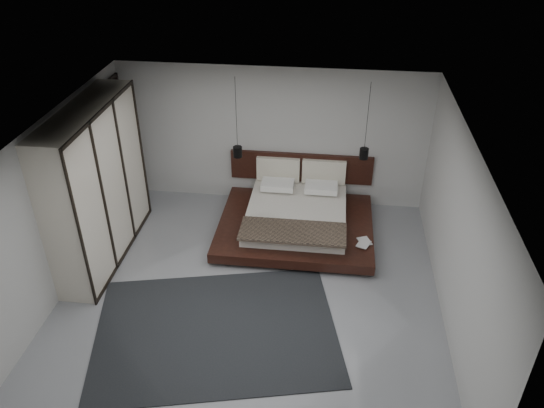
# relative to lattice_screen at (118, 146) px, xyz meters

# --- Properties ---
(floor) EXTENTS (6.00, 6.00, 0.00)m
(floor) POSITION_rel_lattice_screen_xyz_m (2.95, -2.45, -1.30)
(floor) COLOR gray
(floor) RESTS_ON ground
(ceiling) EXTENTS (6.00, 6.00, 0.00)m
(ceiling) POSITION_rel_lattice_screen_xyz_m (2.95, -2.45, 1.50)
(ceiling) COLOR white
(ceiling) RESTS_ON wall_back
(wall_back) EXTENTS (6.00, 0.00, 6.00)m
(wall_back) POSITION_rel_lattice_screen_xyz_m (2.95, 0.55, 0.10)
(wall_back) COLOR #B4B4B2
(wall_back) RESTS_ON floor
(wall_front) EXTENTS (6.00, 0.00, 6.00)m
(wall_front) POSITION_rel_lattice_screen_xyz_m (2.95, -5.45, 0.10)
(wall_front) COLOR #B4B4B2
(wall_front) RESTS_ON floor
(wall_left) EXTENTS (0.00, 6.00, 6.00)m
(wall_left) POSITION_rel_lattice_screen_xyz_m (-0.05, -2.45, 0.10)
(wall_left) COLOR #B4B4B2
(wall_left) RESTS_ON floor
(wall_right) EXTENTS (0.00, 6.00, 6.00)m
(wall_right) POSITION_rel_lattice_screen_xyz_m (5.95, -2.45, 0.10)
(wall_right) COLOR #B4B4B2
(wall_right) RESTS_ON floor
(lattice_screen) EXTENTS (0.05, 0.90, 2.60)m
(lattice_screen) POSITION_rel_lattice_screen_xyz_m (0.00, 0.00, 0.00)
(lattice_screen) COLOR black
(lattice_screen) RESTS_ON floor
(bed) EXTENTS (2.83, 2.41, 1.09)m
(bed) POSITION_rel_lattice_screen_xyz_m (3.53, -0.54, -1.01)
(bed) COLOR black
(bed) RESTS_ON floor
(book_lower) EXTENTS (0.28, 0.32, 0.02)m
(book_lower) POSITION_rel_lattice_screen_xyz_m (4.69, -1.21, -1.02)
(book_lower) COLOR #99724C
(book_lower) RESTS_ON bed
(book_upper) EXTENTS (0.29, 0.32, 0.02)m
(book_upper) POSITION_rel_lattice_screen_xyz_m (4.67, -1.24, -1.00)
(book_upper) COLOR #99724C
(book_upper) RESTS_ON book_lower
(pendant_left) EXTENTS (0.17, 0.17, 1.55)m
(pendant_left) POSITION_rel_lattice_screen_xyz_m (2.37, -0.09, 0.06)
(pendant_left) COLOR black
(pendant_left) RESTS_ON ceiling
(pendant_right) EXTENTS (0.16, 0.16, 1.44)m
(pendant_right) POSITION_rel_lattice_screen_xyz_m (4.69, -0.09, 0.17)
(pendant_right) COLOR black
(pendant_right) RESTS_ON ceiling
(wardrobe) EXTENTS (0.65, 2.77, 2.72)m
(wardrobe) POSITION_rel_lattice_screen_xyz_m (0.25, -1.63, 0.06)
(wardrobe) COLOR beige
(wardrobe) RESTS_ON floor
(rug) EXTENTS (4.00, 3.25, 0.02)m
(rug) POSITION_rel_lattice_screen_xyz_m (2.57, -3.31, -1.29)
(rug) COLOR black
(rug) RESTS_ON floor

